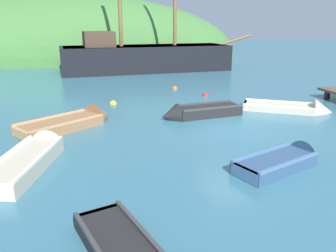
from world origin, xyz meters
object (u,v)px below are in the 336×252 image
Objects in this scene: rowboat_outer_left at (33,158)px; buoy_orange at (175,89)px; rowboat_center at (286,162)px; rowboat_outer_right at (75,123)px; rowboat_near_dock at (294,110)px; buoy_red at (205,95)px; buoy_yellow at (113,104)px; rowboat_far at (198,113)px; sailing_ship at (145,61)px.

rowboat_outer_left is 12.12× the size of buoy_orange.
rowboat_outer_right is at bearing 116.59° from rowboat_center.
rowboat_center is at bearing -77.34° from rowboat_outer_right.
rowboat_near_dock is 11.24× the size of buoy_orange.
buoy_red is (0.87, 9.18, -0.11)m from rowboat_center.
rowboat_center is at bearing -64.08° from buoy_yellow.
buoy_red is (1.69, 3.92, -0.14)m from rowboat_far.
buoy_red is (1.63, -10.09, -0.78)m from sailing_ship.
rowboat_outer_left is 11.58m from buoy_orange.
rowboat_center is at bearing -88.62° from buoy_orange.
buoy_yellow is at bearing 27.80° from rowboat_outer_right.
rowboat_outer_left reaches higher than rowboat_center.
sailing_ship reaches higher than rowboat_outer_right.
rowboat_near_dock is at bearing -56.61° from buoy_red.
rowboat_far is (-0.05, -14.00, -0.63)m from sailing_ship.
rowboat_outer_left is (-10.22, -3.42, 0.06)m from rowboat_near_dock.
rowboat_center is 11.37m from buoy_orange.
sailing_ship is 47.57× the size of buoy_orange.
buoy_orange is at bearing 69.69° from rowboat_center.
rowboat_outer_left is (-5.87, -3.55, -0.00)m from rowboat_far.
rowboat_far is 5.33m from rowboat_center.
rowboat_near_dock is at bearing -58.52° from buoy_orange.
buoy_orange is at bearing 13.89° from rowboat_outer_right.
sailing_ship is at bearing -3.67° from rowboat_outer_left.
rowboat_outer_left reaches higher than buoy_yellow.
rowboat_outer_left is at bearing -135.34° from buoy_red.
rowboat_near_dock reaches higher than buoy_red.
rowboat_center is (5.66, -5.05, -0.01)m from rowboat_outer_right.
rowboat_near_dock is 0.93× the size of rowboat_outer_left.
rowboat_outer_left is (-6.68, 1.72, 0.03)m from rowboat_center.
buoy_yellow is (-7.57, 3.16, -0.08)m from rowboat_near_dock.
rowboat_center is 9.08× the size of buoy_red.
buoy_yellow is 1.04× the size of buoy_orange.
rowboat_far reaches higher than buoy_red.
rowboat_outer_right is at bearing -5.56° from rowboat_far.
rowboat_near_dock is 7.30m from buoy_orange.
rowboat_near_dock is (3.54, 5.14, -0.03)m from rowboat_center.
buoy_orange is at bearing 151.98° from rowboat_near_dock.
rowboat_outer_right is at bearing -148.94° from rowboat_near_dock.
rowboat_outer_left reaches higher than buoy_orange.
rowboat_center is at bearing -95.43° from buoy_red.
rowboat_far is 0.93× the size of rowboat_near_dock.
sailing_ship is at bearing 137.41° from rowboat_near_dock.
sailing_ship reaches higher than buoy_yellow.
rowboat_far is at bearing -95.06° from buoy_orange.
rowboat_outer_right is at bearing -147.70° from buoy_red.
sailing_ship is at bearing -98.34° from rowboat_far.
buoy_red is at bearing -30.37° from rowboat_outer_left.
rowboat_near_dock is 4.84m from buoy_red.
buoy_red is at bearing 62.89° from rowboat_center.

